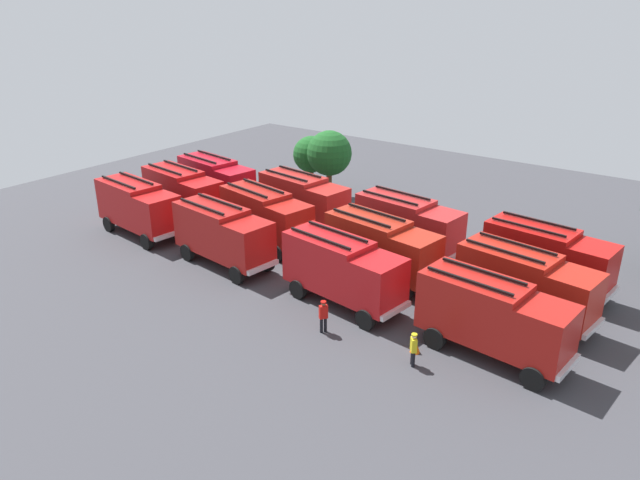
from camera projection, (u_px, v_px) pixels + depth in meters
name	position (u px, v px, depth m)	size (l,w,h in m)	color
ground_plane	(320.00, 260.00, 38.49)	(63.42, 63.42, 0.00)	#38383D
fire_truck_0	(138.00, 206.00, 41.79)	(7.42, 3.39, 3.88)	#A91414
fire_truck_1	(223.00, 233.00, 37.04)	(7.43, 3.41, 3.88)	maroon
fire_truck_2	(343.00, 268.00, 32.23)	(7.45, 3.49, 3.88)	#AF1417
fire_truck_3	(493.00, 315.00, 27.53)	(7.40, 3.30, 3.88)	#A11712
fire_truck_4	(182.00, 191.00, 44.87)	(7.45, 3.48, 3.88)	#AC1415
fire_truck_5	(266.00, 215.00, 40.04)	(7.52, 3.77, 3.88)	maroon
fire_truck_6	(381.00, 246.00, 35.14)	(7.47, 3.55, 3.88)	maroon
fire_truck_7	(526.00, 283.00, 30.64)	(7.46, 3.52, 3.88)	#A71C12
fire_truck_8	(216.00, 179.00, 47.82)	(7.47, 3.56, 3.88)	#AE101D
fire_truck_9	(303.00, 198.00, 43.35)	(7.46, 3.52, 3.88)	#A51F1B
fire_truck_10	(408.00, 223.00, 38.63)	(7.43, 3.40, 3.88)	#A92020
fire_truck_11	(547.00, 256.00, 33.80)	(7.42, 3.37, 3.88)	#AF120F
firefighter_0	(413.00, 348.00, 27.20)	(0.46, 0.48, 1.67)	black
firefighter_1	(323.00, 315.00, 29.90)	(0.44, 0.48, 1.75)	black
firefighter_2	(402.00, 252.00, 37.15)	(0.38, 0.48, 1.76)	black
tree_0	(311.00, 155.00, 50.82)	(3.11, 3.11, 4.83)	brown
tree_1	(329.00, 153.00, 48.73)	(3.69, 3.69, 5.72)	brown
traffic_cone_0	(356.00, 286.00, 34.40)	(0.41, 0.41, 0.59)	#F2600C
traffic_cone_1	(415.00, 346.00, 28.43)	(0.49, 0.49, 0.70)	#F2600C
traffic_cone_2	(489.00, 253.00, 38.71)	(0.45, 0.45, 0.65)	#F2600C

